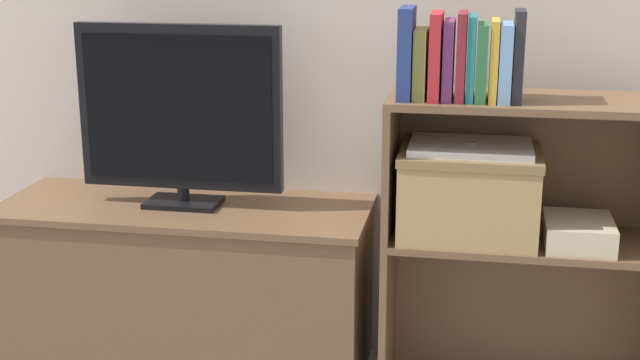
{
  "coord_description": "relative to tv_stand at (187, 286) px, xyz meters",
  "views": [
    {
      "loc": [
        0.43,
        -2.23,
        1.32
      ],
      "look_at": [
        0.0,
        0.16,
        0.64
      ],
      "focal_mm": 50.0,
      "sensor_mm": 36.0,
      "label": 1
    }
  ],
  "objects": [
    {
      "name": "laptop",
      "position": [
        0.84,
        -0.06,
        0.49
      ],
      "size": [
        0.33,
        0.23,
        0.02
      ],
      "color": "white",
      "rests_on": "storage_basket_left"
    },
    {
      "name": "bookshelf_upper_tier",
      "position": [
        1.01,
        0.01,
        0.49
      ],
      "size": [
        0.78,
        0.32,
        0.39
      ],
      "color": "brown",
      "rests_on": "bookshelf_lower_tier"
    },
    {
      "name": "book_olive",
      "position": [
        0.7,
        -0.11,
        0.72
      ],
      "size": [
        0.03,
        0.13,
        0.18
      ],
      "color": "olive",
      "rests_on": "bookshelf_upper_tier"
    },
    {
      "name": "book_maroon",
      "position": [
        0.81,
        -0.11,
        0.74
      ],
      "size": [
        0.02,
        0.14,
        0.23
      ],
      "color": "maroon",
      "rests_on": "bookshelf_upper_tier"
    },
    {
      "name": "tv_stand",
      "position": [
        0.0,
        0.0,
        0.0
      ],
      "size": [
        1.12,
        0.44,
        0.53
      ],
      "color": "brown",
      "rests_on": "ground_plane"
    },
    {
      "name": "book_plum",
      "position": [
        0.78,
        -0.11,
        0.73
      ],
      "size": [
        0.03,
        0.14,
        0.21
      ],
      "color": "#6B2D66",
      "rests_on": "bookshelf_upper_tier"
    },
    {
      "name": "storage_basket_left",
      "position": [
        0.84,
        -0.06,
        0.37
      ],
      "size": [
        0.38,
        0.29,
        0.24
      ],
      "color": "tan",
      "rests_on": "bookshelf_lower_tier"
    },
    {
      "name": "book_navy",
      "position": [
        0.67,
        -0.11,
        0.75
      ],
      "size": [
        0.04,
        0.15,
        0.24
      ],
      "color": "navy",
      "rests_on": "bookshelf_upper_tier"
    },
    {
      "name": "book_crimson",
      "position": [
        0.74,
        -0.11,
        0.74
      ],
      "size": [
        0.03,
        0.16,
        0.23
      ],
      "color": "#B22328",
      "rests_on": "bookshelf_upper_tier"
    },
    {
      "name": "book_teal",
      "position": [
        0.83,
        -0.11,
        0.74
      ],
      "size": [
        0.02,
        0.14,
        0.22
      ],
      "color": "#1E7075",
      "rests_on": "bookshelf_upper_tier"
    },
    {
      "name": "bookshelf_lower_tier",
      "position": [
        1.01,
        0.01,
        0.05
      ],
      "size": [
        0.78,
        0.32,
        0.5
      ],
      "color": "brown",
      "rests_on": "ground_plane"
    },
    {
      "name": "book_skyblue",
      "position": [
        0.92,
        -0.11,
        0.73
      ],
      "size": [
        0.03,
        0.14,
        0.2
      ],
      "color": "#709ECC",
      "rests_on": "bookshelf_upper_tier"
    },
    {
      "name": "magazine_stack",
      "position": [
        1.14,
        -0.09,
        0.27
      ],
      "size": [
        0.18,
        0.22,
        0.07
      ],
      "color": "beige",
      "rests_on": "bookshelf_lower_tier"
    },
    {
      "name": "book_forest",
      "position": [
        0.86,
        -0.11,
        0.73
      ],
      "size": [
        0.03,
        0.14,
        0.2
      ],
      "color": "#286638",
      "rests_on": "bookshelf_upper_tier"
    },
    {
      "name": "tv",
      "position": [
        0.0,
        -0.0,
        0.55
      ],
      "size": [
        0.61,
        0.14,
        0.54
      ],
      "color": "black",
      "rests_on": "tv_stand"
    },
    {
      "name": "book_mustard",
      "position": [
        0.89,
        -0.11,
        0.73
      ],
      "size": [
        0.02,
        0.13,
        0.21
      ],
      "color": "gold",
      "rests_on": "bookshelf_upper_tier"
    },
    {
      "name": "book_charcoal",
      "position": [
        0.95,
        -0.11,
        0.75
      ],
      "size": [
        0.03,
        0.13,
        0.23
      ],
      "color": "#232328",
      "rests_on": "bookshelf_upper_tier"
    }
  ]
}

